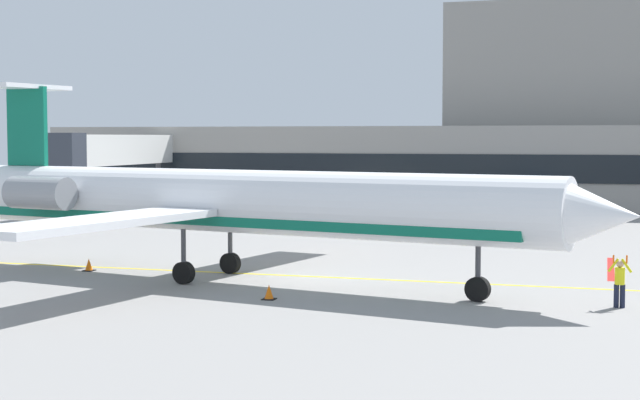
% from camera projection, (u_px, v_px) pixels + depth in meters
% --- Properties ---
extents(ground, '(120.00, 120.00, 0.11)m').
position_uv_depth(ground, '(299.00, 283.00, 39.10)').
color(ground, gray).
extents(terminal_building, '(79.75, 14.82, 17.42)m').
position_uv_depth(terminal_building, '(541.00, 135.00, 82.41)').
color(terminal_building, gray).
rests_on(terminal_building, ground).
extents(jet_bridge_west, '(2.40, 17.42, 6.23)m').
position_uv_depth(jet_bridge_west, '(113.00, 151.00, 75.24)').
color(jet_bridge_west, silver).
rests_on(jet_bridge_west, ground).
extents(regional_jet, '(32.47, 23.91, 8.35)m').
position_uv_depth(regional_jet, '(224.00, 202.00, 39.52)').
color(regional_jet, white).
rests_on(regional_jet, ground).
extents(baggage_tug, '(3.05, 2.10, 2.02)m').
position_uv_depth(baggage_tug, '(488.00, 224.00, 55.16)').
color(baggage_tug, '#19389E').
rests_on(baggage_tug, ground).
extents(pushback_tractor, '(4.04, 3.79, 2.00)m').
position_uv_depth(pushback_tractor, '(495.00, 213.00, 63.33)').
color(pushback_tractor, '#19389E').
rests_on(pushback_tractor, ground).
extents(fuel_tank, '(7.90, 3.32, 2.90)m').
position_uv_depth(fuel_tank, '(292.00, 198.00, 67.67)').
color(fuel_tank, white).
rests_on(fuel_tank, ground).
extents(marshaller, '(0.83, 0.34, 1.84)m').
position_uv_depth(marshaller, '(620.00, 281.00, 33.21)').
color(marshaller, '#191E33').
rests_on(marshaller, ground).
extents(safety_cone_alpha, '(0.47, 0.47, 0.55)m').
position_uv_depth(safety_cone_alpha, '(269.00, 293.00, 34.91)').
color(safety_cone_alpha, orange).
rests_on(safety_cone_alpha, ground).
extents(safety_cone_bravo, '(0.47, 0.47, 0.55)m').
position_uv_depth(safety_cone_bravo, '(89.00, 265.00, 42.38)').
color(safety_cone_bravo, orange).
rests_on(safety_cone_bravo, ground).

